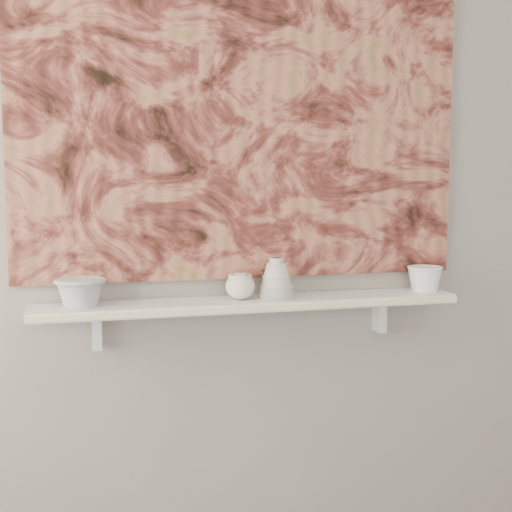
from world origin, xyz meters
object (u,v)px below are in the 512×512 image
object	(u,v)px
bowl_white	(425,279)
bowl_grey	(80,292)
painting	(244,111)
shelf	(250,304)
bell_vessel	(276,278)
cup_cream	(240,286)

from	to	relation	value
bowl_white	bowl_grey	bearing A→B (deg)	180.00
painting	bowl_white	bearing A→B (deg)	-7.30
shelf	bell_vessel	xyz separation A→B (m)	(0.09, 0.00, 0.08)
shelf	bell_vessel	world-z (taller)	bell_vessel
bowl_grey	bell_vessel	distance (m)	0.63
painting	cup_cream	xyz separation A→B (m)	(-0.03, -0.08, -0.57)
painting	bell_vessel	xyz separation A→B (m)	(0.09, -0.08, -0.54)
shelf	bowl_white	size ratio (longest dim) A/B	11.49
bowl_grey	cup_cream	distance (m)	0.50
bowl_grey	bowl_white	size ratio (longest dim) A/B	1.29
shelf	bowl_grey	xyz separation A→B (m)	(-0.54, 0.00, 0.06)
cup_cream	bell_vessel	xyz separation A→B (m)	(0.12, 0.00, 0.02)
painting	bowl_grey	world-z (taller)	painting
shelf	bowl_grey	bearing A→B (deg)	180.00
cup_cream	bowl_white	bearing A→B (deg)	0.00
cup_cream	bowl_white	size ratio (longest dim) A/B	0.78
shelf	bowl_white	xyz separation A→B (m)	(0.63, 0.00, 0.06)
painting	bowl_grey	bearing A→B (deg)	-171.49
painting	bowl_grey	size ratio (longest dim) A/B	9.53
bowl_white	painting	bearing A→B (deg)	172.70
bowl_grey	bowl_white	xyz separation A→B (m)	(1.17, 0.00, -0.00)
bowl_grey	painting	bearing A→B (deg)	8.51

